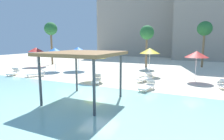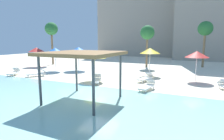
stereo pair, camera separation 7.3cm
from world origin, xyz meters
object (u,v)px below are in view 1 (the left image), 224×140
Objects in this scene: palm_tree_0 at (147,33)px; beach_umbrella_blue_5 at (78,50)px; beach_umbrella_red_1 at (36,50)px; lounge_chair_1 at (14,72)px; lounge_chair_5 at (148,85)px; palm_tree_2 at (205,30)px; beach_umbrella_blue_4 at (55,51)px; lounge_chair_0 at (146,77)px; beach_umbrella_yellow_0 at (94,55)px; lounge_chair_6 at (97,79)px; beach_umbrella_yellow_3 at (150,51)px; palm_tree_1 at (51,30)px; beach_umbrella_red_2 at (197,54)px; lounge_chair_3 at (37,73)px; shade_pavilion at (83,55)px.

beach_umbrella_blue_5 is at bearing -137.50° from palm_tree_0.
beach_umbrella_red_1 is 7.09m from lounge_chair_1.
lounge_chair_5 is 16.05m from palm_tree_2.
lounge_chair_0 is (11.27, -1.24, -2.08)m from beach_umbrella_blue_4.
beach_umbrella_red_1 is at bearing 178.43° from lounge_chair_1.
beach_umbrella_yellow_0 is 9.18m from lounge_chair_1.
beach_umbrella_blue_4 is at bearing -79.21° from lounge_chair_0.
beach_umbrella_red_1 is at bearing -157.55° from palm_tree_2.
lounge_chair_0 is 3.02m from lounge_chair_5.
lounge_chair_5 is 4.44m from lounge_chair_6.
palm_tree_2 reaches higher than beach_umbrella_yellow_3.
palm_tree_1 reaches higher than palm_tree_0.
palm_tree_1 is at bearing 169.48° from beach_umbrella_yellow_3.
beach_umbrella_yellow_3 is 1.42× the size of lounge_chair_6.
beach_umbrella_blue_5 reaches higher than beach_umbrella_red_1.
beach_umbrella_red_2 is at bearing -11.39° from palm_tree_1.
beach_umbrella_yellow_0 is 1.36× the size of lounge_chair_3.
beach_umbrella_yellow_3 is 16.12m from palm_tree_1.
lounge_chair_5 is (9.92, -5.74, -2.14)m from beach_umbrella_blue_5.
lounge_chair_0 is at bearing -155.43° from lounge_chair_5.
shade_pavilion is 10.11m from lounge_chair_3.
beach_umbrella_blue_4 is 12.97m from lounge_chair_5.
beach_umbrella_red_2 is 0.42× the size of palm_tree_1.
lounge_chair_0 is 13.69m from palm_tree_2.
beach_umbrella_red_1 is 15.89m from beach_umbrella_yellow_3.
beach_umbrella_red_2 reaches higher than lounge_chair_0.
palm_tree_1 is at bearing 134.99° from beach_umbrella_blue_4.
palm_tree_2 is at bearing 100.47° from lounge_chair_1.
palm_tree_2 reaches higher than beach_umbrella_red_2.
lounge_chair_5 is at bearing -27.85° from palm_tree_1.
beach_umbrella_yellow_3 reaches higher than lounge_chair_1.
beach_umbrella_yellow_3 is 11.00m from beach_umbrella_blue_4.
palm_tree_2 is at bearing 173.34° from lounge_chair_5.
palm_tree_2 is (15.35, 14.17, 4.71)m from lounge_chair_3.
beach_umbrella_yellow_3 is 0.50× the size of palm_tree_0.
beach_umbrella_red_1 is 0.42× the size of palm_tree_1.
palm_tree_2 reaches higher than beach_umbrella_blue_4.
lounge_chair_6 is (6.97, -0.25, 0.00)m from lounge_chair_3.
beach_umbrella_red_1 reaches higher than lounge_chair_3.
beach_umbrella_blue_4 is at bearing -170.10° from beach_umbrella_yellow_3.
lounge_chair_1 is at bearing -60.82° from lounge_chair_0.
lounge_chair_6 is 0.35× the size of palm_tree_0.
palm_tree_0 is 7.60m from palm_tree_2.
palm_tree_2 reaches higher than beach_umbrella_red_1.
shade_pavilion is at bearing -42.64° from palm_tree_1.
lounge_chair_3 is at bearing 151.23° from shade_pavilion.
beach_umbrella_yellow_3 is 0.45× the size of palm_tree_1.
beach_umbrella_red_2 is at bearing 155.82° from lounge_chair_5.
beach_umbrella_yellow_3 reaches higher than lounge_chair_6.
palm_tree_2 is (6.73, 18.90, 2.33)m from shade_pavilion.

